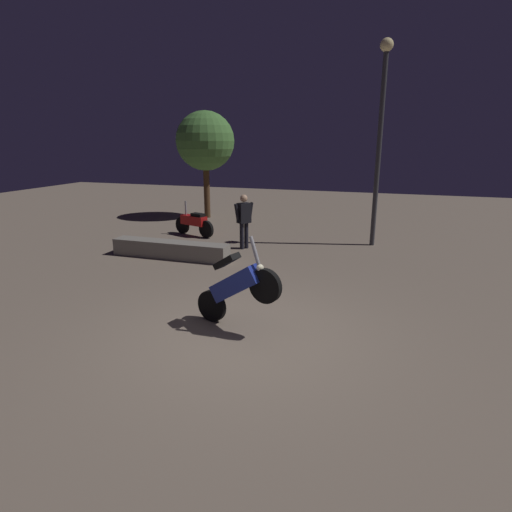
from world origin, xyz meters
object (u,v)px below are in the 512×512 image
at_px(motorcycle_blue_foreground, 237,286).
at_px(streetlamp_near, 381,122).
at_px(motorcycle_red_parked_left, 194,222).
at_px(person_rider_beside, 244,217).

distance_m(motorcycle_blue_foreground, streetlamp_near, 7.48).
relative_size(motorcycle_blue_foreground, motorcycle_red_parked_left, 1.02).
bearing_deg(streetlamp_near, person_rider_beside, -155.38).
bearing_deg(motorcycle_red_parked_left, streetlamp_near, -155.78).
xyz_separation_m(motorcycle_red_parked_left, person_rider_beside, (2.14, -1.10, 0.49)).
xyz_separation_m(motorcycle_blue_foreground, person_rider_beside, (-1.70, 5.09, 0.18)).
bearing_deg(streetlamp_near, motorcycle_red_parked_left, -174.86).
height_order(motorcycle_blue_foreground, streetlamp_near, streetlamp_near).
distance_m(motorcycle_red_parked_left, streetlamp_near, 6.46).
relative_size(person_rider_beside, streetlamp_near, 0.28).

